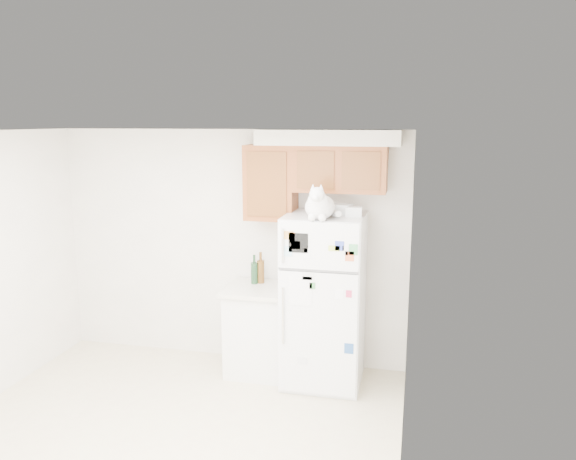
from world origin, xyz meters
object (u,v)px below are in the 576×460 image
(refrigerator, at_px, (324,300))
(base_counter, at_px, (259,329))
(cat, at_px, (319,206))
(bottle_green, at_px, (254,269))
(bottle_amber, at_px, (261,268))
(storage_box_front, at_px, (354,212))
(storage_box_back, at_px, (342,209))

(refrigerator, height_order, base_counter, refrigerator)
(cat, xyz_separation_m, bottle_green, (-0.75, 0.42, -0.76))
(refrigerator, relative_size, bottle_amber, 5.15)
(storage_box_front, relative_size, bottle_green, 0.49)
(base_counter, height_order, bottle_amber, bottle_amber)
(storage_box_front, bearing_deg, base_counter, 169.38)
(base_counter, distance_m, cat, 1.56)
(cat, bearing_deg, base_counter, 154.91)
(cat, height_order, bottle_green, cat)
(refrigerator, distance_m, bottle_green, 0.81)
(cat, relative_size, storage_box_front, 3.24)
(refrigerator, bearing_deg, storage_box_back, 23.61)
(refrigerator, bearing_deg, bottle_green, 166.89)
(refrigerator, distance_m, storage_box_front, 0.94)
(refrigerator, relative_size, storage_box_front, 11.33)
(cat, distance_m, bottle_amber, 1.11)
(storage_box_back, bearing_deg, storage_box_front, -20.50)
(bottle_amber, bearing_deg, storage_box_back, -9.58)
(base_counter, xyz_separation_m, cat, (0.68, -0.32, 1.37))
(bottle_green, bearing_deg, refrigerator, -13.11)
(refrigerator, xyz_separation_m, storage_box_back, (0.16, 0.07, 0.90))
(base_counter, bearing_deg, storage_box_back, -0.39)
(refrigerator, xyz_separation_m, base_counter, (-0.69, 0.07, -0.39))
(storage_box_back, bearing_deg, bottle_green, -174.04)
(bottle_green, bearing_deg, bottle_amber, 30.86)
(base_counter, relative_size, storage_box_back, 5.11)
(base_counter, distance_m, bottle_amber, 0.64)
(base_counter, distance_m, bottle_green, 0.62)
(refrigerator, height_order, bottle_amber, refrigerator)
(storage_box_front, distance_m, bottle_amber, 1.20)
(bottle_green, distance_m, bottle_amber, 0.07)
(storage_box_front, bearing_deg, storage_box_back, 141.07)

